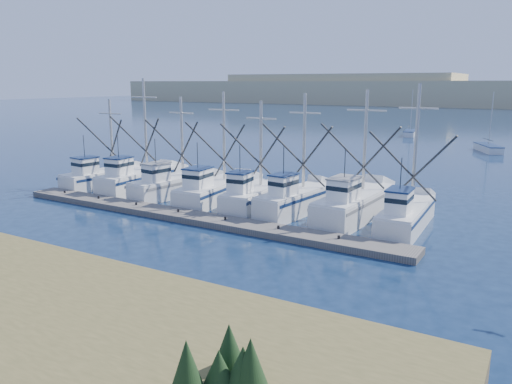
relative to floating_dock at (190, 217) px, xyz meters
The scene contains 5 objects.
ground 10.53m from the floating_dock, 39.88° to the right, with size 500.00×500.00×0.00m, color #0C1D37.
floating_dock is the anchor object (origin of this frame).
trawler_fleet 5.22m from the floating_dock, 86.82° to the left, with size 30.27×9.43×9.68m.
sailboat_near 50.46m from the floating_dock, 73.68° to the left, with size 4.42×6.76×8.10m.
sailboat_far 63.99m from the floating_dock, 90.09° to the left, with size 2.60×6.03×8.10m.
Camera 1 is at (12.66, -19.84, 9.31)m, focal length 35.00 mm.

